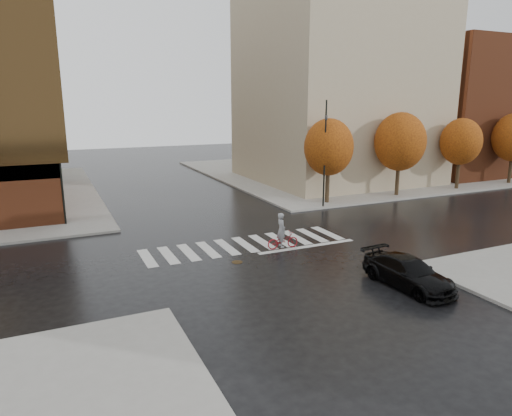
# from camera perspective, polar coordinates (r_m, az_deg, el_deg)

# --- Properties ---
(ground) EXTENTS (120.00, 120.00, 0.00)m
(ground) POSITION_cam_1_polar(r_m,az_deg,el_deg) (25.40, -0.93, -4.90)
(ground) COLOR black
(ground) RESTS_ON ground
(sidewalk_ne) EXTENTS (30.00, 30.00, 0.15)m
(sidewalk_ne) POSITION_cam_1_polar(r_m,az_deg,el_deg) (53.50, 10.68, 4.57)
(sidewalk_ne) COLOR gray
(sidewalk_ne) RESTS_ON ground
(crosswalk) EXTENTS (12.00, 3.00, 0.01)m
(crosswalk) POSITION_cam_1_polar(r_m,az_deg,el_deg) (25.84, -1.38, -4.58)
(crosswalk) COLOR silver
(crosswalk) RESTS_ON ground
(building_ne_tan) EXTENTS (16.00, 16.00, 18.00)m
(building_ne_tan) POSITION_cam_1_polar(r_m,az_deg,el_deg) (47.38, 9.95, 14.53)
(building_ne_tan) COLOR tan
(building_ne_tan) RESTS_ON sidewalk_ne
(building_ne_brick) EXTENTS (14.00, 14.00, 14.00)m
(building_ne_brick) POSITION_cam_1_polar(r_m,az_deg,el_deg) (57.25, 24.05, 11.34)
(building_ne_brick) COLOR brown
(building_ne_brick) RESTS_ON sidewalk_ne
(tree_ne_a) EXTENTS (3.80, 3.80, 6.50)m
(tree_ne_a) POSITION_cam_1_polar(r_m,az_deg,el_deg) (35.65, 9.08, 7.51)
(tree_ne_a) COLOR #312215
(tree_ne_a) RESTS_ON sidewalk_ne
(tree_ne_b) EXTENTS (4.20, 4.20, 6.89)m
(tree_ne_b) POSITION_cam_1_polar(r_m,az_deg,el_deg) (39.94, 17.56, 7.89)
(tree_ne_b) COLOR #312215
(tree_ne_b) RESTS_ON sidewalk_ne
(tree_ne_c) EXTENTS (3.60, 3.60, 6.31)m
(tree_ne_c) POSITION_cam_1_polar(r_m,az_deg,el_deg) (44.94, 24.25, 7.56)
(tree_ne_c) COLOR #312215
(tree_ne_c) RESTS_ON sidewalk_ne
(sedan) EXTENTS (2.14, 4.60, 1.30)m
(sedan) POSITION_cam_1_polar(r_m,az_deg,el_deg) (21.03, 18.47, -7.65)
(sedan) COLOR black
(sedan) RESTS_ON ground
(cyclist) EXTENTS (1.82, 0.76, 2.02)m
(cyclist) POSITION_cam_1_polar(r_m,az_deg,el_deg) (24.99, 3.30, -3.57)
(cyclist) COLOR maroon
(cyclist) RESTS_ON ground
(traffic_light_nw) EXTENTS (0.21, 0.17, 7.81)m
(traffic_light_nw) POSITION_cam_1_polar(r_m,az_deg,el_deg) (31.28, -23.40, 6.19)
(traffic_light_nw) COLOR black
(traffic_light_nw) RESTS_ON sidewalk_nw
(traffic_light_ne) EXTENTS (0.18, 0.21, 7.84)m
(traffic_light_ne) POSITION_cam_1_polar(r_m,az_deg,el_deg) (34.14, 8.63, 7.65)
(traffic_light_ne) COLOR black
(traffic_light_ne) RESTS_ON sidewalk_ne
(fire_hydrant) EXTENTS (0.27, 0.27, 0.75)m
(fire_hydrant) POSITION_cam_1_polar(r_m,az_deg,el_deg) (32.93, -24.54, -0.88)
(fire_hydrant) COLOR #D29F0C
(fire_hydrant) RESTS_ON sidewalk_nw
(manhole) EXTENTS (0.58, 0.58, 0.01)m
(manhole) POSITION_cam_1_polar(r_m,az_deg,el_deg) (23.10, -2.38, -6.77)
(manhole) COLOR #3F2E16
(manhole) RESTS_ON ground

